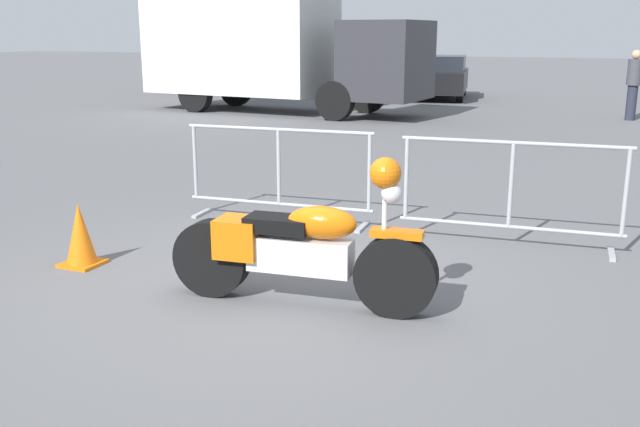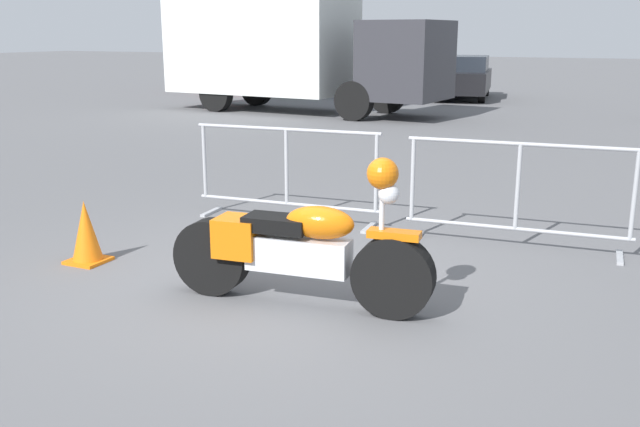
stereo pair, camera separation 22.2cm
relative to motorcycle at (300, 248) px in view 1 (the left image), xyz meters
name	(u,v)px [view 1 (the left image)]	position (x,y,z in m)	size (l,w,h in m)	color
ground_plane	(267,288)	(-0.41, 0.23, -0.46)	(120.00, 120.00, 0.00)	#5B5B5E
motorcycle	(300,248)	(0.00, 0.00, 0.00)	(2.16, 0.41, 1.22)	black
crowd_barrier_near	(279,173)	(-1.28, 2.26, 0.09)	(2.21, 0.57, 1.07)	#9EA0A5
crowd_barrier_far	(511,192)	(1.28, 2.26, 0.09)	(2.21, 0.57, 1.07)	#9EA0A5
box_truck	(268,50)	(-6.57, 12.61, 1.17)	(7.87, 2.92, 2.98)	silver
parked_car_red	(224,70)	(-11.43, 18.60, 0.27)	(2.41, 4.49, 1.45)	#B21E19
parked_car_green	(289,73)	(-8.70, 18.49, 0.23)	(2.29, 4.27, 1.38)	#236B38
parked_car_blue	(364,74)	(-5.97, 18.65, 0.25)	(2.36, 4.39, 1.42)	#284799
parked_car_black	(440,77)	(-3.25, 18.43, 0.23)	(2.28, 4.25, 1.37)	black
pedestrian	(634,82)	(2.48, 14.31, 0.46)	(0.40, 0.40, 1.69)	#262838
traffic_cone	(80,235)	(-2.27, 0.12, -0.18)	(0.34, 0.34, 0.59)	orange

